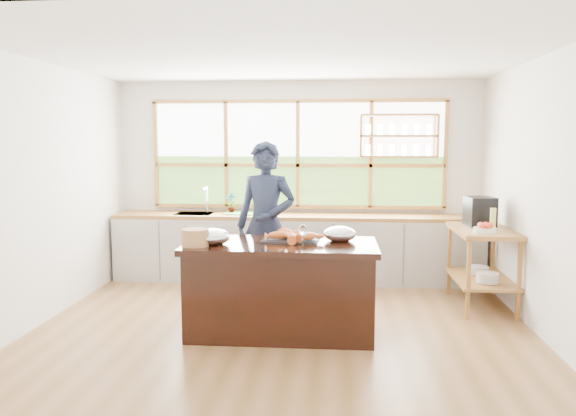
# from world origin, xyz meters

# --- Properties ---
(ground_plane) EXTENTS (5.00, 5.00, 0.00)m
(ground_plane) POSITION_xyz_m (0.00, 0.00, 0.00)
(ground_plane) COLOR #90633C
(room_shell) EXTENTS (5.02, 4.52, 2.71)m
(room_shell) POSITION_xyz_m (0.02, 0.51, 1.75)
(room_shell) COLOR silver
(room_shell) RESTS_ON ground_plane
(back_counter) EXTENTS (4.90, 0.63, 0.90)m
(back_counter) POSITION_xyz_m (-0.02, 1.94, 0.45)
(back_counter) COLOR #A9A6A0
(back_counter) RESTS_ON ground_plane
(right_shelf_unit) EXTENTS (0.62, 1.10, 0.90)m
(right_shelf_unit) POSITION_xyz_m (2.19, 0.89, 0.60)
(right_shelf_unit) COLOR #915C27
(right_shelf_unit) RESTS_ON ground_plane
(island) EXTENTS (1.85, 0.90, 0.90)m
(island) POSITION_xyz_m (0.00, -0.20, 0.45)
(island) COLOR black
(island) RESTS_ON ground_plane
(cook) EXTENTS (0.77, 0.60, 1.88)m
(cook) POSITION_xyz_m (-0.25, 0.66, 0.94)
(cook) COLOR #192034
(cook) RESTS_ON ground_plane
(potted_plant) EXTENTS (0.17, 0.13, 0.29)m
(potted_plant) POSITION_xyz_m (-0.90, 2.00, 1.04)
(potted_plant) COLOR slate
(potted_plant) RESTS_ON back_counter
(cutting_board) EXTENTS (0.43, 0.34, 0.01)m
(cutting_board) POSITION_xyz_m (-0.77, 1.94, 0.91)
(cutting_board) COLOR #4FB145
(cutting_board) RESTS_ON back_counter
(espresso_machine) EXTENTS (0.33, 0.35, 0.34)m
(espresso_machine) POSITION_xyz_m (2.19, 1.07, 1.07)
(espresso_machine) COLOR black
(espresso_machine) RESTS_ON right_shelf_unit
(wine_bottle) EXTENTS (0.07, 0.07, 0.26)m
(wine_bottle) POSITION_xyz_m (2.24, 0.71, 1.03)
(wine_bottle) COLOR #BBC657
(wine_bottle) RESTS_ON right_shelf_unit
(fruit_bowl) EXTENTS (0.25, 0.25, 0.11)m
(fruit_bowl) POSITION_xyz_m (2.14, 0.63, 0.94)
(fruit_bowl) COLOR silver
(fruit_bowl) RESTS_ON right_shelf_unit
(slate_board) EXTENTS (0.57, 0.43, 0.02)m
(slate_board) POSITION_xyz_m (0.08, -0.06, 0.91)
(slate_board) COLOR black
(slate_board) RESTS_ON island
(lobster_pile) EXTENTS (0.52, 0.48, 0.08)m
(lobster_pile) POSITION_xyz_m (0.11, -0.09, 0.96)
(lobster_pile) COLOR #C9571E
(lobster_pile) RESTS_ON slate_board
(mixing_bowl_left) EXTENTS (0.33, 0.33, 0.16)m
(mixing_bowl_left) POSITION_xyz_m (-0.65, -0.31, 0.97)
(mixing_bowl_left) COLOR silver
(mixing_bowl_left) RESTS_ON island
(mixing_bowl_right) EXTENTS (0.32, 0.32, 0.16)m
(mixing_bowl_right) POSITION_xyz_m (0.57, -0.03, 0.97)
(mixing_bowl_right) COLOR silver
(mixing_bowl_right) RESTS_ON island
(wine_glass) EXTENTS (0.08, 0.08, 0.22)m
(wine_glass) POSITION_xyz_m (0.23, -0.47, 1.06)
(wine_glass) COLOR silver
(wine_glass) RESTS_ON island
(wicker_basket) EXTENTS (0.25, 0.25, 0.16)m
(wicker_basket) POSITION_xyz_m (-0.79, -0.42, 0.98)
(wicker_basket) COLOR #B08450
(wicker_basket) RESTS_ON island
(parchment_roll) EXTENTS (0.25, 0.29, 0.08)m
(parchment_roll) POSITION_xyz_m (-0.79, -0.05, 0.94)
(parchment_roll) COLOR white
(parchment_roll) RESTS_ON island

